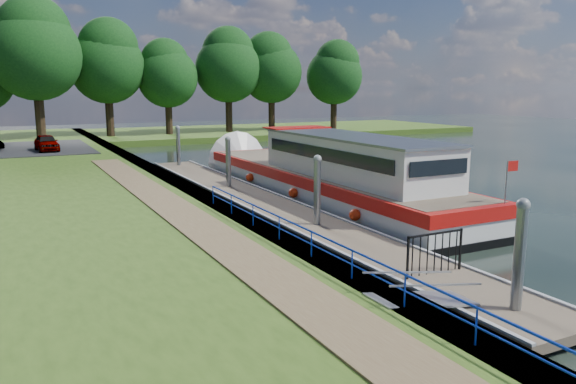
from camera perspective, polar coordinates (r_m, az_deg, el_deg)
name	(u,v)px	position (r m, az deg, el deg)	size (l,w,h in m)	color
ground	(497,318)	(14.32, 20.44, -11.88)	(160.00, 160.00, 0.00)	black
bank_edge	(195,200)	(25.44, -9.40, -0.77)	(1.10, 90.00, 0.78)	#473D2D
far_bank	(219,133)	(64.87, -7.02, 5.99)	(60.00, 18.00, 0.60)	#304E16
footpath	(206,230)	(18.29, -8.33, -3.84)	(1.60, 40.00, 0.05)	brown
blue_fence	(331,247)	(14.42, 4.34, -5.56)	(0.04, 18.04, 0.72)	#0C2DBF
pontoon	(266,207)	(24.54, -2.28, -1.54)	(2.50, 30.00, 0.56)	brown
mooring_piles	(266,182)	(24.33, -2.30, 0.98)	(0.30, 27.30, 3.55)	gray
gangway	(422,299)	(13.21, 13.43, -10.49)	(2.58, 1.00, 0.92)	#A5A8AD
gate_panel	(435,247)	(15.43, 14.71, -5.44)	(1.85, 0.05, 1.15)	black
barge	(318,176)	(27.44, 3.11, 1.65)	(4.36, 21.15, 4.78)	black
horizon_trees	(95,60)	(58.18, -19.04, 12.54)	(54.38, 10.03, 12.87)	#332316
car_a	(46,143)	(44.33, -23.33, 4.64)	(1.42, 3.52, 1.20)	#999999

